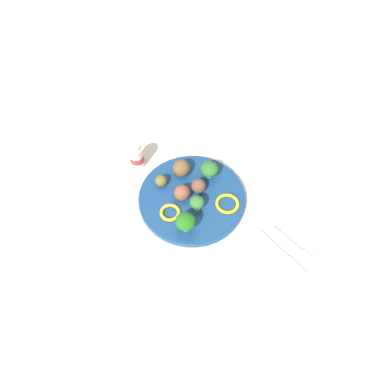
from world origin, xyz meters
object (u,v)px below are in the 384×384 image
(yogurt_bottle, at_px, (137,157))
(pepper_ring_far_rim, at_px, (227,204))
(meatball_front_left, at_px, (181,168))
(pepper_ring_back_left, at_px, (170,212))
(meatball_far_rim, at_px, (198,186))
(napkin, at_px, (285,249))
(fork, at_px, (293,246))
(knife, at_px, (284,255))
(broccoli_floret_front_left, at_px, (197,203))
(plate, at_px, (192,198))
(meatball_mid_right, at_px, (182,193))
(meatball_center, at_px, (161,181))
(broccoli_floret_far_rim, at_px, (185,222))
(broccoli_floret_near_rim, at_px, (209,169))

(yogurt_bottle, bearing_deg, pepper_ring_far_rim, 9.46)
(meatball_front_left, distance_m, pepper_ring_back_left, 0.13)
(meatball_far_rim, relative_size, napkin, 0.22)
(pepper_ring_back_left, bearing_deg, fork, 24.05)
(knife, height_order, yogurt_bottle, yogurt_bottle)
(broccoli_floret_front_left, height_order, pepper_ring_far_rim, broccoli_floret_front_left)
(pepper_ring_back_left, distance_m, fork, 0.31)
(plate, bearing_deg, meatball_front_left, 150.76)
(plate, bearing_deg, yogurt_bottle, -177.75)
(plate, height_order, pepper_ring_far_rim, pepper_ring_far_rim)
(knife, bearing_deg, napkin, 105.39)
(napkin, distance_m, fork, 0.02)
(meatball_mid_right, xyz_separation_m, pepper_ring_back_left, (0.01, -0.06, -0.02))
(meatball_far_rim, distance_m, knife, 0.27)
(plate, relative_size, meatball_center, 8.71)
(napkin, bearing_deg, pepper_ring_far_rim, 178.57)
(broccoli_floret_far_rim, height_order, knife, broccoli_floret_far_rim)
(broccoli_floret_near_rim, bearing_deg, yogurt_bottle, -154.51)
(pepper_ring_far_rim, bearing_deg, napkin, -1.43)
(broccoli_floret_near_rim, height_order, meatball_front_left, broccoli_floret_near_rim)
(napkin, bearing_deg, broccoli_floret_front_left, -166.86)
(meatball_mid_right, bearing_deg, knife, 6.69)
(pepper_ring_back_left, distance_m, knife, 0.29)
(broccoli_floret_front_left, bearing_deg, broccoli_floret_near_rim, 112.13)
(meatball_center, xyz_separation_m, fork, (0.36, 0.07, -0.02))
(fork, xyz_separation_m, yogurt_bottle, (-0.47, -0.06, 0.03))
(knife, bearing_deg, meatball_front_left, 175.93)
(pepper_ring_back_left, xyz_separation_m, napkin, (0.27, 0.11, -0.02))
(plate, xyz_separation_m, fork, (0.28, 0.05, -0.00))
(pepper_ring_far_rim, bearing_deg, meatball_mid_right, -150.86)
(yogurt_bottle, bearing_deg, fork, 7.15)
(plate, relative_size, fork, 2.31)
(broccoli_floret_front_left, height_order, pepper_ring_back_left, broccoli_floret_front_left)
(meatball_center, xyz_separation_m, yogurt_bottle, (-0.11, 0.02, 0.00))
(fork, bearing_deg, broccoli_floret_front_left, -163.63)
(broccoli_floret_near_rim, relative_size, meatball_mid_right, 1.19)
(plate, relative_size, meatball_mid_right, 6.68)
(broccoli_floret_far_rim, bearing_deg, knife, 24.30)
(pepper_ring_far_rim, bearing_deg, pepper_ring_back_left, -129.48)
(knife, bearing_deg, yogurt_bottle, -177.19)
(meatball_center, distance_m, yogurt_bottle, 0.11)
(broccoli_floret_near_rim, relative_size, fork, 0.41)
(meatball_front_left, distance_m, knife, 0.34)
(pepper_ring_back_left, relative_size, pepper_ring_far_rim, 0.85)
(meatball_far_rim, height_order, knife, meatball_far_rim)
(meatball_front_left, height_order, meatball_far_rim, meatball_front_left)
(meatball_front_left, xyz_separation_m, pepper_ring_far_rim, (0.16, -0.00, -0.02))
(pepper_ring_back_left, relative_size, knife, 0.36)
(napkin, distance_m, knife, 0.02)
(plate, distance_m, meatball_center, 0.09)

